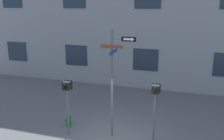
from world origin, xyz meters
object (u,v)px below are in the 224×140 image
at_px(pedestrian_signal_left, 67,93).
at_px(pedestrian_signal_right, 155,98).
at_px(street_sign_pole, 114,76).
at_px(fire_hydrant, 69,120).

xyz_separation_m(pedestrian_signal_left, pedestrian_signal_right, (3.49, 0.59, -0.01)).
xyz_separation_m(street_sign_pole, pedestrian_signal_left, (-1.87, -0.42, -0.79)).
bearing_deg(pedestrian_signal_left, fire_hydrant, 117.34).
xyz_separation_m(pedestrian_signal_right, fire_hydrant, (-3.81, 0.01, -1.53)).
distance_m(street_sign_pole, pedestrian_signal_right, 1.82).
bearing_deg(street_sign_pole, fire_hydrant, 175.16).
distance_m(pedestrian_signal_right, fire_hydrant, 4.10).
bearing_deg(pedestrian_signal_right, street_sign_pole, -174.04).
bearing_deg(fire_hydrant, street_sign_pole, -4.84).
bearing_deg(street_sign_pole, pedestrian_signal_left, -167.27).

